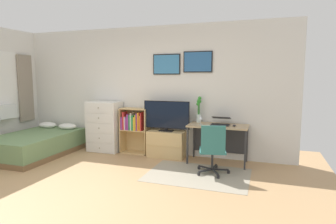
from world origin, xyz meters
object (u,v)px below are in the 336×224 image
(bookshelf, at_px, (134,126))
(bamboo_vase, at_px, (199,109))
(bed, at_px, (36,144))
(computer_mouse, at_px, (234,126))
(television, at_px, (166,116))
(desk, at_px, (219,131))
(laptop, at_px, (221,121))
(office_chair, at_px, (213,148))
(tv_stand, at_px, (167,144))
(wine_glass, at_px, (201,118))
(dresser, at_px, (104,126))

(bookshelf, height_order, bamboo_vase, bamboo_vase)
(bed, distance_m, bamboo_vase, 3.51)
(bed, xyz_separation_m, computer_mouse, (4.04, 0.62, 0.52))
(bookshelf, distance_m, bamboo_vase, 1.47)
(television, distance_m, bamboo_vase, 0.67)
(bookshelf, bearing_deg, desk, -1.65)
(desk, bearing_deg, television, -179.27)
(laptop, bearing_deg, computer_mouse, -22.61)
(desk, relative_size, office_chair, 1.30)
(tv_stand, height_order, office_chair, office_chair)
(laptop, height_order, wine_glass, wine_glass)
(desk, bearing_deg, tv_stand, 179.52)
(tv_stand, bearing_deg, bed, -164.13)
(bamboo_vase, bearing_deg, bookshelf, -177.36)
(television, xyz_separation_m, desk, (1.06, 0.01, -0.25))
(tv_stand, height_order, laptop, laptop)
(television, height_order, computer_mouse, television)
(office_chair, bearing_deg, desk, 79.51)
(dresser, bearing_deg, office_chair, -16.71)
(bed, bearing_deg, tv_stand, 14.96)
(bed, distance_m, television, 2.84)
(dresser, distance_m, desk, 2.52)
(desk, bearing_deg, bookshelf, 178.35)
(bookshelf, distance_m, tv_stand, 0.82)
(computer_mouse, xyz_separation_m, bamboo_vase, (-0.73, 0.25, 0.26))
(television, bearing_deg, dresser, 179.71)
(desk, height_order, wine_glass, wine_glass)
(wine_glass, bearing_deg, dresser, 175.79)
(tv_stand, xyz_separation_m, television, (0.00, -0.02, 0.58))
(bed, xyz_separation_m, television, (2.67, 0.74, 0.62))
(tv_stand, xyz_separation_m, office_chair, (1.09, -0.78, 0.19))
(dresser, bearing_deg, desk, 0.14)
(bookshelf, relative_size, television, 1.01)
(tv_stand, xyz_separation_m, wine_glass, (0.75, -0.18, 0.60))
(office_chair, height_order, laptop, laptop)
(bookshelf, xyz_separation_m, laptop, (1.86, -0.08, 0.22))
(tv_stand, bearing_deg, desk, -0.48)
(tv_stand, bearing_deg, wine_glass, -13.36)
(dresser, xyz_separation_m, television, (1.46, -0.01, 0.30))
(bamboo_vase, distance_m, wine_glass, 0.33)
(desk, xyz_separation_m, bamboo_vase, (-0.42, 0.12, 0.41))
(dresser, relative_size, television, 1.14)
(office_chair, bearing_deg, television, 132.62)
(laptop, bearing_deg, bookshelf, 177.83)
(laptop, xyz_separation_m, bamboo_vase, (-0.46, 0.14, 0.21))
(bed, bearing_deg, laptop, 9.99)
(dresser, distance_m, bookshelf, 0.70)
(bookshelf, bearing_deg, wine_glass, -8.34)
(television, distance_m, computer_mouse, 1.38)
(television, xyz_separation_m, wine_glass, (0.75, -0.15, 0.02))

